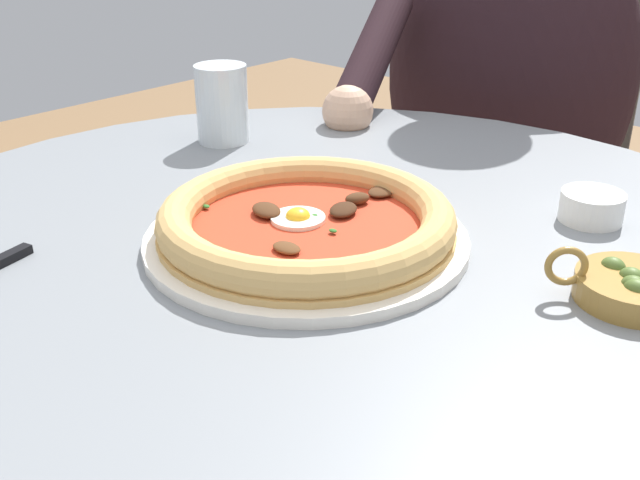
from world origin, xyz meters
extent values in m
cylinder|color=gray|center=(0.00, 0.00, 0.70)|extent=(0.95, 0.95, 0.03)
cylinder|color=white|center=(-0.02, 0.00, 0.72)|extent=(0.30, 0.30, 0.01)
cylinder|color=tan|center=(-0.02, 0.00, 0.73)|extent=(0.27, 0.27, 0.01)
torus|color=tan|center=(-0.02, 0.00, 0.74)|extent=(0.27, 0.27, 0.03)
cylinder|color=red|center=(-0.02, 0.00, 0.73)|extent=(0.25, 0.25, 0.00)
cylinder|color=white|center=(-0.03, 0.00, 0.73)|extent=(0.05, 0.05, 0.00)
ellipsoid|color=yellow|center=(-0.03, 0.00, 0.74)|extent=(0.02, 0.02, 0.02)
ellipsoid|color=#3D2314|center=(-0.01, 0.04, 0.74)|extent=(0.04, 0.04, 0.01)
ellipsoid|color=#4C2D19|center=(-0.01, 0.07, 0.74)|extent=(0.03, 0.03, 0.01)
ellipsoid|color=brown|center=(0.01, -0.05, 0.74)|extent=(0.03, 0.02, 0.01)
ellipsoid|color=#4C2D19|center=(-0.06, -0.01, 0.74)|extent=(0.04, 0.04, 0.01)
ellipsoid|color=#4C2D19|center=(-0.01, 0.10, 0.74)|extent=(0.03, 0.04, 0.01)
ellipsoid|color=#2D6B28|center=(-0.11, -0.04, 0.74)|extent=(0.01, 0.01, 0.00)
ellipsoid|color=#2D6B28|center=(-0.02, 0.01, 0.74)|extent=(0.01, 0.01, 0.00)
ellipsoid|color=#2D6B28|center=(0.02, 0.00, 0.74)|extent=(0.01, 0.01, 0.00)
cylinder|color=silver|center=(-0.30, 0.15, 0.76)|extent=(0.07, 0.07, 0.10)
cylinder|color=silver|center=(-0.30, 0.15, 0.73)|extent=(0.06, 0.06, 0.03)
cylinder|color=white|center=(0.15, 0.23, 0.73)|extent=(0.06, 0.06, 0.03)
cylinder|color=olive|center=(0.15, 0.23, 0.73)|extent=(0.05, 0.05, 0.01)
cylinder|color=olive|center=(0.24, 0.10, 0.72)|extent=(0.09, 0.09, 0.02)
torus|color=olive|center=(0.20, 0.07, 0.74)|extent=(0.03, 0.03, 0.03)
ellipsoid|color=#516B2D|center=(0.22, 0.11, 0.73)|extent=(0.02, 0.02, 0.02)
ellipsoid|color=#516B2D|center=(0.24, 0.10, 0.73)|extent=(0.02, 0.02, 0.02)
ellipsoid|color=#516B2D|center=(0.25, 0.08, 0.73)|extent=(0.02, 0.02, 0.02)
ellipsoid|color=#516B2D|center=(0.25, 0.09, 0.73)|extent=(0.02, 0.02, 0.02)
cube|color=#282833|center=(-0.18, 0.64, 0.23)|extent=(0.40, 0.36, 0.45)
ellipsoid|color=black|center=(-0.18, 0.64, 0.73)|extent=(0.44, 0.32, 0.56)
cylinder|color=black|center=(-0.27, 0.40, 0.79)|extent=(0.15, 0.26, 0.17)
sphere|color=tan|center=(-0.23, 0.31, 0.73)|extent=(0.07, 0.07, 0.07)
cube|color=#504A45|center=(-0.19, 0.69, 0.46)|extent=(0.51, 0.51, 0.02)
cube|color=#504A45|center=(-0.25, 0.88, 0.68)|extent=(0.37, 0.12, 0.42)
cylinder|color=#4C4742|center=(-0.32, 0.46, 0.23)|extent=(0.02, 0.02, 0.45)
cylinder|color=#4C4742|center=(0.04, 0.56, 0.23)|extent=(0.02, 0.02, 0.45)
cylinder|color=#4C4742|center=(-0.42, 0.82, 0.23)|extent=(0.02, 0.02, 0.45)
cylinder|color=#4C4742|center=(-0.06, 0.92, 0.23)|extent=(0.02, 0.02, 0.45)
camera|label=1|loc=(0.41, -0.44, 1.01)|focal=41.73mm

